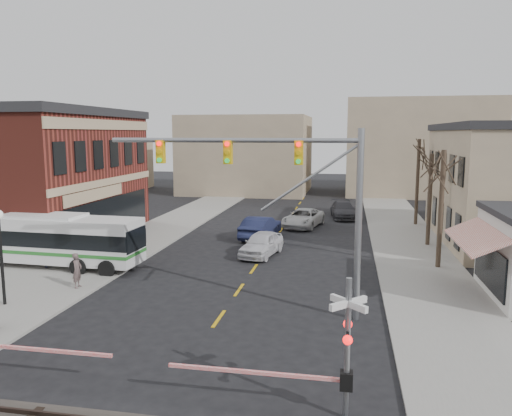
{
  "coord_description": "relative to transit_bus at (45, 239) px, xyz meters",
  "views": [
    {
      "loc": [
        5.22,
        -17.56,
        7.79
      ],
      "look_at": [
        0.03,
        10.54,
        3.5
      ],
      "focal_mm": 35.0,
      "sensor_mm": 36.0,
      "label": 1
    }
  ],
  "objects": [
    {
      "name": "car_c",
      "position": [
        13.74,
        15.38,
        -0.94
      ],
      "size": [
        3.56,
        5.81,
        1.5
      ],
      "primitive_type": "imported",
      "rotation": [
        0.0,
        0.0,
        -0.21
      ],
      "color": "silver",
      "rests_on": "ground"
    },
    {
      "name": "pedestrian_far",
      "position": [
        0.61,
        -0.35,
        -0.62
      ],
      "size": [
        1.01,
        1.13,
        1.9
      ],
      "primitive_type": "imported",
      "rotation": [
        0.0,
        0.0,
        1.19
      ],
      "color": "#333A5A",
      "rests_on": "sidewalk_west"
    },
    {
      "name": "pedestrian_near",
      "position": [
        4.12,
        -3.68,
        -0.7
      ],
      "size": [
        0.47,
        0.67,
        1.76
      ],
      "primitive_type": "imported",
      "rotation": [
        0.0,
        0.0,
        1.65
      ],
      "color": "#5D4B4A",
      "rests_on": "sidewalk_west"
    },
    {
      "name": "tree_east_a",
      "position": [
        22.6,
        3.72,
        1.8
      ],
      "size": [
        0.28,
        0.28,
        6.75
      ],
      "color": "#382B21",
      "rests_on": "sidewalk_east"
    },
    {
      "name": "ground",
      "position": [
        12.1,
        -8.28,
        -1.7
      ],
      "size": [
        160.0,
        160.0,
        0.0
      ],
      "primitive_type": "plane",
      "color": "black",
      "rests_on": "ground"
    },
    {
      "name": "car_b",
      "position": [
        11.01,
        10.18,
        -0.86
      ],
      "size": [
        2.53,
        5.3,
        1.68
      ],
      "primitive_type": "imported",
      "rotation": [
        0.0,
        0.0,
        2.99
      ],
      "color": "#171C3B",
      "rests_on": "ground"
    },
    {
      "name": "traffic_signal_mast",
      "position": [
        14.88,
        -5.23,
        4.09
      ],
      "size": [
        10.83,
        0.3,
        8.0
      ],
      "color": "gray",
      "rests_on": "ground"
    },
    {
      "name": "rr_crossing_east",
      "position": [
        17.01,
        -12.83,
        0.27
      ],
      "size": [
        5.6,
        1.36,
        4.0
      ],
      "color": "gray",
      "rests_on": "ground"
    },
    {
      "name": "car_d",
      "position": [
        17.01,
        20.58,
        -0.94
      ],
      "size": [
        2.71,
        5.41,
        1.51
      ],
      "primitive_type": "imported",
      "rotation": [
        0.0,
        0.0,
        0.12
      ],
      "color": "#3D3D41",
      "rests_on": "ground"
    },
    {
      "name": "sidewalk_east",
      "position": [
        21.6,
        11.72,
        -1.64
      ],
      "size": [
        5.0,
        60.0,
        0.12
      ],
      "primitive_type": "cube",
      "color": "gray",
      "rests_on": "ground"
    },
    {
      "name": "tree_east_b",
      "position": [
        22.9,
        9.72,
        1.57
      ],
      "size": [
        0.28,
        0.28,
        6.3
      ],
      "color": "#382B21",
      "rests_on": "sidewalk_east"
    },
    {
      "name": "sidewalk_west",
      "position": [
        2.6,
        11.72,
        -1.64
      ],
      "size": [
        5.0,
        60.0,
        0.12
      ],
      "primitive_type": "cube",
      "color": "gray",
      "rests_on": "ground"
    },
    {
      "name": "tree_east_c",
      "position": [
        23.1,
        17.72,
        2.02
      ],
      "size": [
        0.28,
        0.28,
        7.2
      ],
      "color": "#382B21",
      "rests_on": "sidewalk_east"
    },
    {
      "name": "transit_bus",
      "position": [
        0.0,
        0.0,
        0.0
      ],
      "size": [
        11.69,
        3.05,
        2.98
      ],
      "color": "silver",
      "rests_on": "ground"
    },
    {
      "name": "street_lamp",
      "position": [
        2.17,
        -6.57,
        1.52
      ],
      "size": [
        0.44,
        0.44,
        4.34
      ],
      "color": "black",
      "rests_on": "sidewalk_west"
    },
    {
      "name": "car_a",
      "position": [
        11.99,
        4.98,
        -0.92
      ],
      "size": [
        2.62,
        4.78,
        1.54
      ],
      "primitive_type": "imported",
      "rotation": [
        0.0,
        0.0,
        -0.18
      ],
      "color": "silver",
      "rests_on": "ground"
    }
  ]
}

